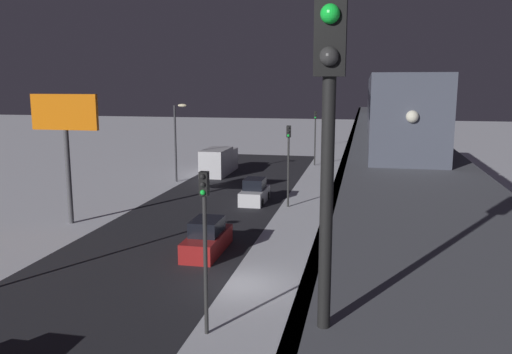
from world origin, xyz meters
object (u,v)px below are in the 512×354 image
rail_signal (329,109)px  commercial_billboard (65,125)px  sedan_red (207,239)px  traffic_light_mid (288,154)px  traffic_light_distant (328,118)px  sedan_white (255,193)px  subway_train (390,102)px  traffic_light_near (205,229)px  delivery_van (219,161)px  traffic_light_far (315,130)px

rail_signal → commercial_billboard: (19.42, -25.78, -2.49)m
sedan_red → traffic_light_mid: size_ratio=0.75×
sedan_red → traffic_light_distant: traffic_light_distant is taller
sedan_white → sedan_red: bearing=-90.0°
sedan_red → traffic_light_mid: (-2.90, -12.14, 3.40)m
sedan_white → traffic_light_mid: (-2.90, 1.03, 3.41)m
subway_train → sedan_white: bearing=-18.3°
subway_train → traffic_light_near: size_ratio=5.76×
subway_train → rail_signal: size_ratio=9.22×
commercial_billboard → traffic_light_distant: bearing=-105.3°
traffic_light_mid → sedan_red: bearing=76.6°
sedan_white → commercial_billboard: 15.54m
delivery_van → traffic_light_near: 36.78m
sedan_white → traffic_light_distant: size_ratio=0.67×
subway_train → commercial_billboard: subway_train is taller
sedan_red → delivery_van: size_ratio=0.65×
subway_train → traffic_light_near: bearing=69.1°
commercial_billboard → subway_train: bearing=-165.5°
rail_signal → traffic_light_near: size_ratio=0.62×
rail_signal → sedan_white: rail_signal is taller
sedan_red → sedan_white: bearing=90.0°
delivery_van → sedan_red: bearing=104.3°
subway_train → commercial_billboard: (21.45, 5.56, -1.54)m
traffic_light_distant → commercial_billboard: bearing=74.7°
sedan_white → sedan_red: same height
sedan_red → delivery_van: (6.60, -25.86, 0.55)m
traffic_light_near → traffic_light_mid: size_ratio=1.00×
sedan_red → traffic_light_far: bearing=85.1°
subway_train → rail_signal: 31.42m
commercial_billboard → traffic_light_far: bearing=-115.4°
sedan_white → traffic_light_near: bearing=-82.7°
sedan_white → delivery_van: (6.60, -12.69, 0.56)m
traffic_light_far → sedan_white: bearing=82.0°
rail_signal → traffic_light_near: bearing=-66.0°
sedan_white → commercial_billboard: (11.18, 8.95, 6.04)m
traffic_light_near → traffic_light_far: size_ratio=1.00×
subway_train → commercial_billboard: 22.21m
traffic_light_distant → commercial_billboard: commercial_billboard is taller
traffic_light_far → delivery_van: bearing=40.1°
rail_signal → delivery_van: rail_signal is taller
traffic_light_mid → commercial_billboard: commercial_billboard is taller
rail_signal → delivery_van: 50.32m
traffic_light_far → traffic_light_near: bearing=90.0°
sedan_red → traffic_light_distant: 55.72m
commercial_billboard → traffic_light_near: bearing=135.6°
subway_train → traffic_light_mid: subway_train is taller
traffic_light_near → sedan_red: bearing=-73.1°
rail_signal → traffic_light_far: size_ratio=0.62×
rail_signal → sedan_white: bearing=-76.6°
sedan_white → rail_signal: bearing=-76.6°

